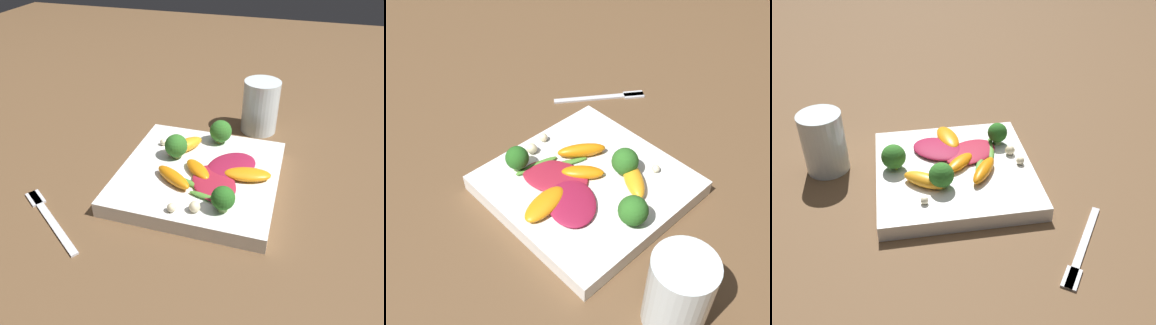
{
  "view_description": "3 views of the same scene",
  "coord_description": "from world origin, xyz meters",
  "views": [
    {
      "loc": [
        0.49,
        0.14,
        0.39
      ],
      "look_at": [
        -0.01,
        -0.01,
        0.03
      ],
      "focal_mm": 35.0,
      "sensor_mm": 36.0,
      "label": 1
    },
    {
      "loc": [
        -0.33,
        0.33,
        0.49
      ],
      "look_at": [
        0.02,
        0.0,
        0.05
      ],
      "focal_mm": 42.0,
      "sensor_mm": 36.0,
      "label": 2
    },
    {
      "loc": [
        -0.09,
        -0.6,
        0.46
      ],
      "look_at": [
        0.02,
        -0.0,
        0.04
      ],
      "focal_mm": 42.0,
      "sensor_mm": 36.0,
      "label": 3
    }
  ],
  "objects": [
    {
      "name": "arugula_sprig_0",
      "position": [
        0.05,
        0.01,
        0.03
      ],
      "size": [
        0.04,
        0.08,
        0.01
      ],
      "color": "#518E33",
      "rests_on": "plate"
    },
    {
      "name": "ground_plane",
      "position": [
        0.0,
        0.0,
        0.0
      ],
      "size": [
        2.4,
        2.4,
        0.0
      ],
      "primitive_type": "plane",
      "color": "brown"
    },
    {
      "name": "orange_segment_3",
      "position": [
        0.01,
        0.0,
        0.03
      ],
      "size": [
        0.06,
        0.06,
        0.02
      ],
      "color": "orange",
      "rests_on": "plate"
    },
    {
      "name": "broccoli_floret_2",
      "position": [
        -0.03,
        -0.05,
        0.05
      ],
      "size": [
        0.04,
        0.04,
        0.04
      ],
      "color": "#7A9E51",
      "rests_on": "plate"
    },
    {
      "name": "macadamia_nut_2",
      "position": [
        -0.06,
        -0.09,
        0.03
      ],
      "size": [
        0.01,
        0.01,
        0.01
      ],
      "color": "beige",
      "rests_on": "plate"
    },
    {
      "name": "orange_segment_0",
      "position": [
        0.04,
        -0.03,
        0.04
      ],
      "size": [
        0.06,
        0.07,
        0.02
      ],
      "color": "orange",
      "rests_on": "plate"
    },
    {
      "name": "broccoli_floret_0",
      "position": [
        -0.1,
        0.01,
        0.05
      ],
      "size": [
        0.04,
        0.04,
        0.04
      ],
      "color": "#84AD5B",
      "rests_on": "plate"
    },
    {
      "name": "macadamia_nut_0",
      "position": [
        0.1,
        0.02,
        0.03
      ],
      "size": [
        0.02,
        0.02,
        0.02
      ],
      "color": "beige",
      "rests_on": "plate"
    },
    {
      "name": "broccoli_floret_1",
      "position": [
        0.09,
        0.06,
        0.05
      ],
      "size": [
        0.03,
        0.03,
        0.04
      ],
      "color": "#84AD5B",
      "rests_on": "plate"
    },
    {
      "name": "radicchio_leaf_0",
      "position": [
        0.03,
        0.03,
        0.03
      ],
      "size": [
        0.12,
        0.11,
        0.01
      ],
      "color": "maroon",
      "rests_on": "plate"
    },
    {
      "name": "orange_segment_2",
      "position": [
        0.0,
        0.08,
        0.03
      ],
      "size": [
        0.05,
        0.08,
        0.02
      ],
      "color": "orange",
      "rests_on": "plate"
    },
    {
      "name": "orange_segment_1",
      "position": [
        -0.05,
        -0.04,
        0.04
      ],
      "size": [
        0.08,
        0.06,
        0.02
      ],
      "color": "orange",
      "rests_on": "plate"
    },
    {
      "name": "arugula_sprig_1",
      "position": [
        0.07,
        0.04,
        0.03
      ],
      "size": [
        0.02,
        0.07,
        0.01
      ],
      "color": "#518E33",
      "rests_on": "plate"
    },
    {
      "name": "plate",
      "position": [
        0.0,
        0.0,
        0.01
      ],
      "size": [
        0.26,
        0.26,
        0.03
      ],
      "color": "white",
      "rests_on": "ground_plane"
    },
    {
      "name": "radicchio_leaf_1",
      "position": [
        -0.02,
        0.05,
        0.03
      ],
      "size": [
        0.11,
        0.11,
        0.01
      ],
      "color": "maroon",
      "rests_on": "plate"
    },
    {
      "name": "drinking_glass",
      "position": [
        -0.21,
        0.07,
        0.05
      ],
      "size": [
        0.07,
        0.07,
        0.11
      ],
      "color": "silver",
      "rests_on": "ground_plane"
    },
    {
      "name": "macadamia_nut_1",
      "position": [
        0.11,
        -0.01,
        0.03
      ],
      "size": [
        0.01,
        0.01,
        0.01
      ],
      "color": "beige",
      "rests_on": "plate"
    },
    {
      "name": "fork",
      "position": [
        0.15,
        -0.2,
        0.0
      ],
      "size": [
        0.11,
        0.15,
        0.01
      ],
      "color": "silver",
      "rests_on": "ground_plane"
    }
  ]
}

